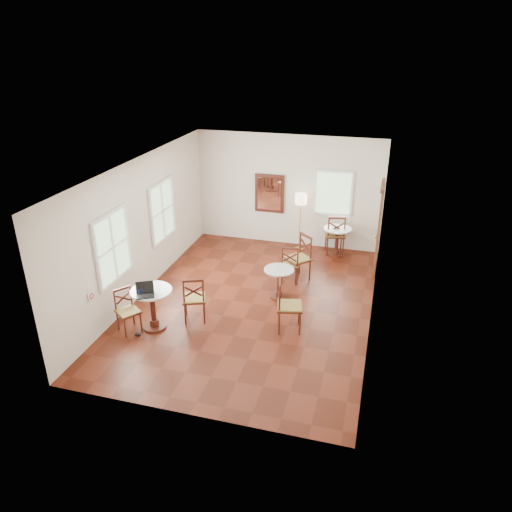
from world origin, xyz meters
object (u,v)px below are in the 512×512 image
at_px(chair_near_b, 127,311).
at_px(chair_mid_a, 290,264).
at_px(mouse, 138,289).
at_px(floor_lamp, 301,203).
at_px(power_adapter, 138,335).
at_px(chair_near_a, 194,298).
at_px(laptop, 145,292).
at_px(navy_mug, 140,292).
at_px(chair_back_a, 335,234).
at_px(chair_back_b, 299,258).
at_px(water_glass, 151,288).
at_px(chair_mid_b, 288,306).
at_px(cafe_table_near, 153,305).
at_px(cafe_table_back, 337,239).
at_px(cafe_table_mid, 279,280).

bearing_deg(chair_near_b, chair_mid_a, -6.76).
bearing_deg(mouse, floor_lamp, 51.24).
bearing_deg(power_adapter, mouse, 102.38).
distance_m(chair_near_a, laptop, 1.05).
bearing_deg(mouse, navy_mug, -58.76).
bearing_deg(laptop, floor_lamp, 39.76).
relative_size(mouse, navy_mug, 0.73).
xyz_separation_m(chair_mid_a, chair_back_a, (0.80, 1.91, 0.08)).
xyz_separation_m(chair_near_a, navy_mug, (-0.79, -0.68, 0.39)).
bearing_deg(navy_mug, chair_back_b, 50.88).
relative_size(chair_near_b, water_glass, 8.61).
bearing_deg(chair_near_a, chair_mid_b, 163.71).
height_order(cafe_table_near, chair_near_b, chair_near_b).
bearing_deg(chair_mid_a, chair_back_b, -135.44).
height_order(cafe_table_back, chair_near_b, chair_near_b).
bearing_deg(chair_near_a, chair_back_b, -146.82).
distance_m(chair_near_a, navy_mug, 1.12).
distance_m(chair_back_a, mouse, 5.63).
bearing_deg(navy_mug, cafe_table_near, 56.37).
xyz_separation_m(cafe_table_near, laptop, (-0.02, -0.20, 0.38)).
height_order(cafe_table_back, chair_back_b, chair_back_b).
relative_size(cafe_table_back, power_adapter, 8.17).
bearing_deg(laptop, chair_back_b, 25.24).
height_order(chair_near_a, mouse, chair_near_a).
height_order(chair_near_b, chair_back_b, chair_back_b).
distance_m(chair_mid_a, power_adapter, 3.84).
relative_size(cafe_table_mid, chair_mid_b, 0.65).
bearing_deg(chair_near_b, floor_lamp, 8.52).
xyz_separation_m(cafe_table_near, navy_mug, (-0.13, -0.19, 0.37)).
bearing_deg(cafe_table_near, cafe_table_mid, 41.44).
bearing_deg(water_glass, cafe_table_near, -55.02).
bearing_deg(cafe_table_mid, chair_near_b, -140.78).
distance_m(cafe_table_back, navy_mug, 5.63).
relative_size(chair_back_b, navy_mug, 8.82).
xyz_separation_m(floor_lamp, navy_mug, (-2.16, -4.76, -0.43)).
distance_m(cafe_table_back, chair_back_a, 0.14).
height_order(chair_near_a, chair_back_b, chair_back_b).
height_order(cafe_table_mid, mouse, mouse).
distance_m(cafe_table_near, chair_mid_b, 2.64).
distance_m(chair_back_b, laptop, 3.88).
bearing_deg(chair_back_a, cafe_table_mid, 58.73).
height_order(chair_near_b, mouse, chair_near_b).
bearing_deg(mouse, chair_near_a, 17.99).
height_order(chair_mid_a, chair_back_b, chair_back_b).
bearing_deg(cafe_table_near, chair_near_b, -153.73).
relative_size(chair_mid_b, floor_lamp, 0.68).
height_order(chair_back_b, power_adapter, chair_back_b).
bearing_deg(laptop, chair_mid_b, -8.53).
distance_m(cafe_table_mid, chair_near_b, 3.26).
relative_size(cafe_table_mid, cafe_table_back, 0.90).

